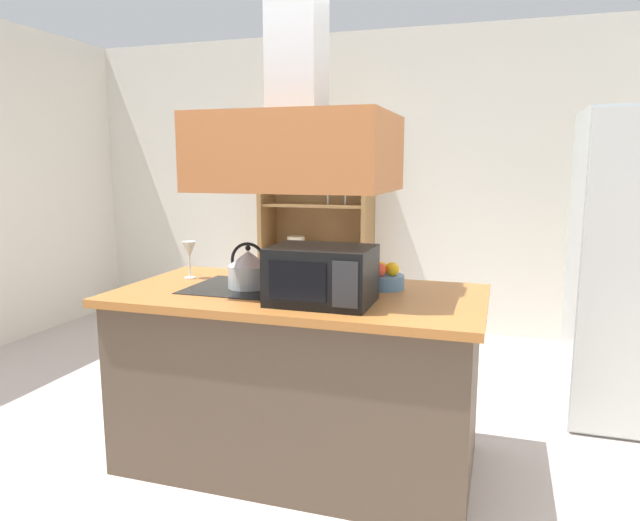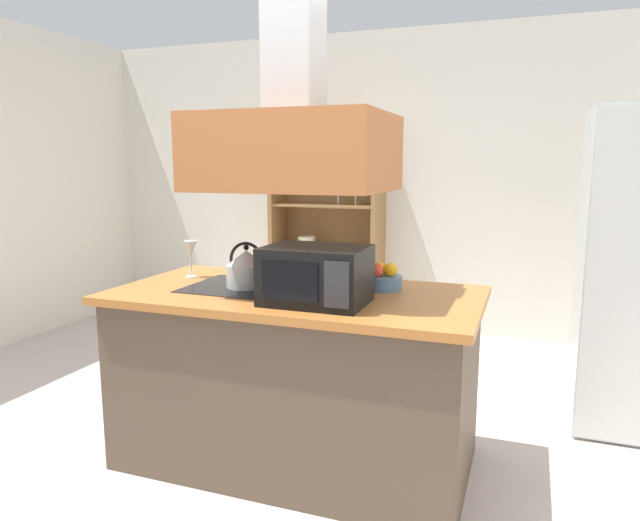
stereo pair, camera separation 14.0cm
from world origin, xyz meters
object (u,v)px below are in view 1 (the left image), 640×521
Objects in this scene: dish_cabinet at (317,244)px; microwave at (322,275)px; fruit_bowl at (384,279)px; kettle at (248,269)px; cutting_board at (265,274)px; wine_glass_on_counter at (189,251)px.

microwave is at bearing -71.72° from dish_cabinet.
microwave is at bearing -117.84° from fruit_bowl.
fruit_bowl is (0.66, 0.20, -0.05)m from kettle.
fruit_bowl is (1.08, -2.26, 0.17)m from dish_cabinet.
dish_cabinet is 8.50× the size of fruit_bowl.
dish_cabinet reaches higher than kettle.
wine_glass_on_counter reaches higher than cutting_board.
cutting_board is at bearing 133.78° from microwave.
microwave is 2.23× the size of wine_glass_on_counter.
dish_cabinet is 7.61× the size of kettle.
wine_glass_on_counter is 0.99× the size of fruit_bowl.
microwave is 0.45m from fruit_bowl.
fruit_bowl is at bearing 3.36° from wine_glass_on_counter.
kettle is at bearing -82.23° from cutting_board.
cutting_board is 0.74× the size of microwave.
kettle is 0.68× the size of cutting_board.
kettle is 0.44m from wine_glass_on_counter.
dish_cabinet reaches higher than wine_glass_on_counter.
wine_glass_on_counter is (-0.37, -0.19, 0.14)m from cutting_board.
dish_cabinet is at bearing 99.77° from kettle.
dish_cabinet is 5.21× the size of cutting_board.
cutting_board is 1.63× the size of fruit_bowl.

